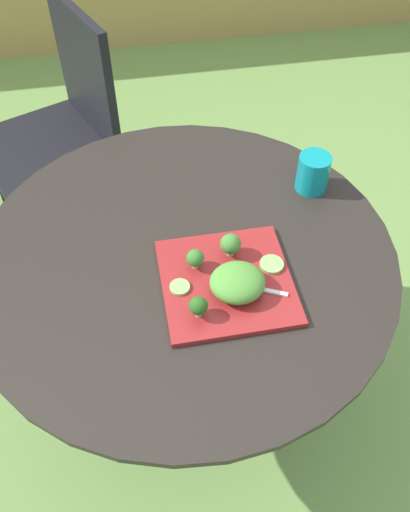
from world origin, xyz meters
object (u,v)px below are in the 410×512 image
(patio_chair, at_px, (64,118))
(fork, at_px, (247,286))
(drinking_glass, at_px, (313,174))
(salad_plate, at_px, (227,282))

(patio_chair, relative_size, fork, 6.16)
(drinking_glass, xyz_separation_m, fork, (-0.25, -0.31, -0.03))
(drinking_glass, bearing_deg, salad_plate, -135.71)
(drinking_glass, bearing_deg, patio_chair, 134.05)
(drinking_glass, distance_m, fork, 0.40)
(patio_chair, height_order, fork, patio_chair)
(salad_plate, relative_size, fork, 2.00)
(fork, bearing_deg, salad_plate, 145.41)
(salad_plate, distance_m, drinking_glass, 0.40)
(patio_chair, relative_size, salad_plate, 3.07)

